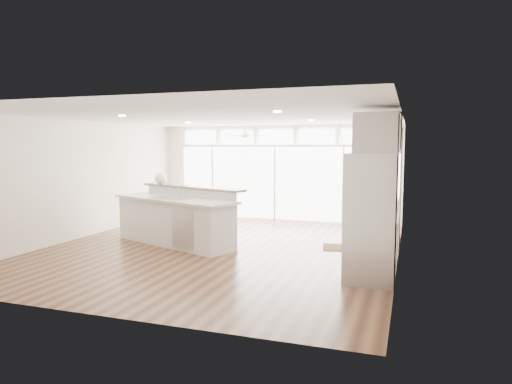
% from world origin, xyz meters
% --- Properties ---
extents(floor, '(7.00, 8.00, 0.02)m').
position_xyz_m(floor, '(0.00, 0.00, -0.01)').
color(floor, '#402413').
rests_on(floor, ground).
extents(ceiling, '(7.00, 8.00, 0.02)m').
position_xyz_m(ceiling, '(0.00, 0.00, 2.70)').
color(ceiling, silver).
rests_on(ceiling, wall_back).
extents(wall_back, '(7.00, 0.04, 2.70)m').
position_xyz_m(wall_back, '(0.00, 4.00, 1.35)').
color(wall_back, white).
rests_on(wall_back, floor).
extents(wall_front, '(7.00, 0.04, 2.70)m').
position_xyz_m(wall_front, '(0.00, -4.00, 1.35)').
color(wall_front, white).
rests_on(wall_front, floor).
extents(wall_left, '(0.04, 8.00, 2.70)m').
position_xyz_m(wall_left, '(-3.50, 0.00, 1.35)').
color(wall_left, white).
rests_on(wall_left, floor).
extents(wall_right, '(0.04, 8.00, 2.70)m').
position_xyz_m(wall_right, '(3.50, 0.00, 1.35)').
color(wall_right, white).
rests_on(wall_right, floor).
extents(glass_wall, '(5.80, 0.06, 2.08)m').
position_xyz_m(glass_wall, '(0.00, 3.94, 1.05)').
color(glass_wall, white).
rests_on(glass_wall, wall_back).
extents(transom_row, '(5.90, 0.06, 0.40)m').
position_xyz_m(transom_row, '(0.00, 3.94, 2.38)').
color(transom_row, white).
rests_on(transom_row, wall_back).
extents(desk_window, '(0.04, 0.85, 0.85)m').
position_xyz_m(desk_window, '(3.46, 0.30, 1.55)').
color(desk_window, white).
rests_on(desk_window, wall_right).
extents(ceiling_fan, '(1.16, 1.16, 0.32)m').
position_xyz_m(ceiling_fan, '(-0.50, 2.80, 2.48)').
color(ceiling_fan, white).
rests_on(ceiling_fan, ceiling).
extents(recessed_lights, '(3.40, 3.00, 0.02)m').
position_xyz_m(recessed_lights, '(0.00, 0.20, 2.68)').
color(recessed_lights, '#F1E2CD').
rests_on(recessed_lights, ceiling).
extents(oven_cabinet, '(0.64, 1.20, 2.50)m').
position_xyz_m(oven_cabinet, '(3.17, 1.80, 1.25)').
color(oven_cabinet, silver).
rests_on(oven_cabinet, floor).
extents(desk_nook, '(0.72, 1.30, 0.76)m').
position_xyz_m(desk_nook, '(3.13, 0.30, 0.38)').
color(desk_nook, silver).
rests_on(desk_nook, floor).
extents(upper_cabinets, '(0.64, 1.30, 0.64)m').
position_xyz_m(upper_cabinets, '(3.17, 0.30, 2.35)').
color(upper_cabinets, silver).
rests_on(upper_cabinets, wall_right).
extents(refrigerator, '(0.76, 0.90, 2.00)m').
position_xyz_m(refrigerator, '(3.11, -1.35, 1.00)').
color(refrigerator, '#B4B3B8').
rests_on(refrigerator, floor).
extents(fridge_cabinet, '(0.64, 0.90, 0.60)m').
position_xyz_m(fridge_cabinet, '(3.17, -1.35, 2.30)').
color(fridge_cabinet, silver).
rests_on(fridge_cabinet, wall_right).
extents(framed_photos, '(0.06, 0.22, 0.80)m').
position_xyz_m(framed_photos, '(3.46, 0.92, 1.40)').
color(framed_photos, black).
rests_on(framed_photos, wall_right).
extents(kitchen_island, '(3.31, 2.19, 1.23)m').
position_xyz_m(kitchen_island, '(-1.10, 0.02, 0.61)').
color(kitchen_island, silver).
rests_on(kitchen_island, floor).
extents(rug, '(1.10, 0.88, 0.01)m').
position_xyz_m(rug, '(2.47, 0.85, 0.01)').
color(rug, '#331E10').
rests_on(rug, floor).
extents(office_chair, '(0.70, 0.67, 1.05)m').
position_xyz_m(office_chair, '(2.86, 0.02, 0.53)').
color(office_chair, black).
rests_on(office_chair, floor).
extents(fishbowl, '(0.35, 0.35, 0.26)m').
position_xyz_m(fishbowl, '(-1.85, 0.74, 1.36)').
color(fishbowl, silver).
rests_on(fishbowl, kitchen_island).
extents(monitor, '(0.12, 0.44, 0.36)m').
position_xyz_m(monitor, '(3.05, 0.30, 0.94)').
color(monitor, black).
rests_on(monitor, desk_nook).
extents(keyboard, '(0.15, 0.35, 0.02)m').
position_xyz_m(keyboard, '(2.88, 0.30, 0.77)').
color(keyboard, silver).
rests_on(keyboard, desk_nook).
extents(potted_plant, '(0.30, 0.33, 0.23)m').
position_xyz_m(potted_plant, '(3.17, 1.80, 2.61)').
color(potted_plant, '#235022').
rests_on(potted_plant, oven_cabinet).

